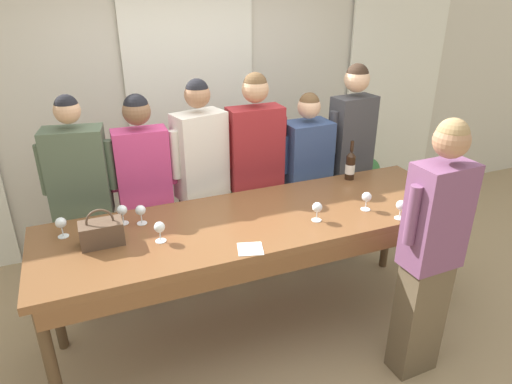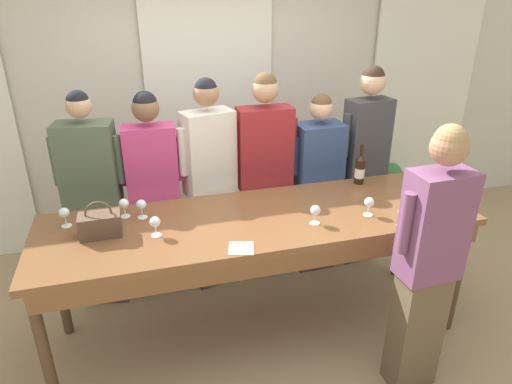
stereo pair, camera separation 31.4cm
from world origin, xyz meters
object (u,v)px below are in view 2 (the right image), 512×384
(guest_pink_top, at_px, (154,194))
(host_pouring, at_px, (428,262))
(tasting_bar, at_px, (261,230))
(wine_glass_front_left, at_px, (64,214))
(guest_cream_sweater, at_px, (210,185))
(wine_glass_back_mid, at_px, (124,204))
(guest_beige_cap, at_px, (364,164))
(wine_bottle, at_px, (360,169))
(potted_plant, at_px, (390,186))
(wine_glass_front_right, at_px, (141,205))
(handbag, at_px, (100,224))
(guest_olive_jacket, at_px, (94,202))
(wine_glass_front_mid, at_px, (436,202))
(wine_glass_center_left, at_px, (155,223))
(wine_glass_center_right, at_px, (315,211))
(wine_glass_back_left, at_px, (403,213))
(wine_glass_center_mid, at_px, (369,203))
(guest_navy_coat, at_px, (317,185))
(guest_striped_shirt, at_px, (264,178))

(guest_pink_top, xyz_separation_m, host_pouring, (1.49, -1.48, 0.03))
(tasting_bar, bearing_deg, host_pouring, -40.66)
(wine_glass_front_left, relative_size, guest_cream_sweater, 0.07)
(wine_glass_back_mid, distance_m, guest_beige_cap, 2.13)
(wine_bottle, xyz_separation_m, potted_plant, (1.03, 1.12, -0.75))
(wine_glass_front_right, bearing_deg, handbag, -146.86)
(guest_olive_jacket, relative_size, potted_plant, 2.80)
(guest_beige_cap, bearing_deg, wine_glass_front_mid, -90.77)
(wine_glass_center_left, distance_m, wine_glass_back_mid, 0.37)
(handbag, distance_m, host_pouring, 2.02)
(tasting_bar, distance_m, wine_glass_center_right, 0.41)
(wine_glass_front_mid, bearing_deg, tasting_bar, 167.32)
(tasting_bar, bearing_deg, handbag, 176.32)
(wine_glass_front_mid, bearing_deg, wine_glass_back_left, -164.77)
(wine_glass_center_mid, bearing_deg, guest_beige_cap, 63.41)
(wine_glass_front_mid, bearing_deg, guest_pink_top, 150.70)
(wine_glass_center_mid, distance_m, wine_glass_center_right, 0.40)
(wine_glass_center_mid, height_order, guest_navy_coat, guest_navy_coat)
(guest_cream_sweater, height_order, host_pouring, guest_cream_sweater)
(guest_beige_cap, bearing_deg, guest_olive_jacket, 180.00)
(tasting_bar, height_order, wine_glass_center_mid, wine_glass_center_mid)
(wine_bottle, relative_size, wine_glass_front_left, 2.43)
(handbag, height_order, wine_glass_back_left, handbag)
(wine_glass_back_mid, height_order, potted_plant, wine_glass_back_mid)
(guest_navy_coat, bearing_deg, wine_bottle, -64.00)
(guest_navy_coat, bearing_deg, tasting_bar, -134.01)
(tasting_bar, xyz_separation_m, wine_glass_front_right, (-0.77, 0.24, 0.18))
(tasting_bar, distance_m, wine_glass_center_left, 0.73)
(wine_glass_center_right, height_order, guest_striped_shirt, guest_striped_shirt)
(wine_glass_front_left, relative_size, potted_plant, 0.21)
(guest_striped_shirt, xyz_separation_m, guest_beige_cap, (0.93, -0.00, 0.03))
(wine_glass_front_mid, bearing_deg, host_pouring, -127.72)
(handbag, distance_m, guest_navy_coat, 1.92)
(host_pouring, bearing_deg, wine_glass_back_left, 83.76)
(tasting_bar, distance_m, potted_plant, 2.53)
(wine_glass_center_left, relative_size, potted_plant, 0.21)
(wine_glass_center_left, relative_size, host_pouring, 0.08)
(guest_cream_sweater, bearing_deg, wine_glass_center_mid, -44.27)
(wine_glass_front_right, distance_m, wine_glass_back_mid, 0.12)
(guest_striped_shirt, bearing_deg, wine_bottle, -30.11)
(wine_glass_front_left, relative_size, guest_beige_cap, 0.07)
(wine_glass_front_mid, relative_size, guest_striped_shirt, 0.07)
(tasting_bar, distance_m, wine_bottle, 1.02)
(guest_beige_cap, bearing_deg, wine_glass_front_left, -168.12)
(guest_olive_jacket, relative_size, host_pouring, 0.99)
(guest_cream_sweater, xyz_separation_m, guest_striped_shirt, (0.47, 0.00, 0.01))
(guest_olive_jacket, bearing_deg, wine_glass_front_mid, -24.18)
(wine_glass_front_left, bearing_deg, guest_olive_jacket, 74.60)
(wine_glass_center_mid, bearing_deg, guest_olive_jacket, 153.70)
(wine_glass_front_right, distance_m, potted_plant, 3.10)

